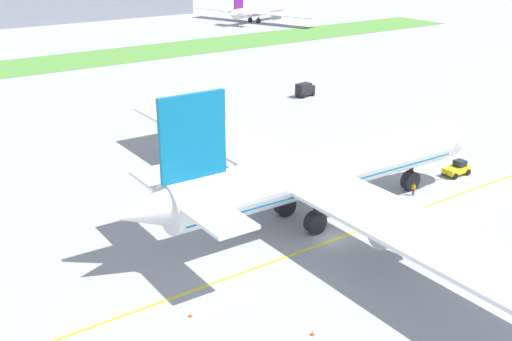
{
  "coord_description": "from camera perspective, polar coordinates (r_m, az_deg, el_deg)",
  "views": [
    {
      "loc": [
        -45.87,
        -48.6,
        34.13
      ],
      "look_at": [
        -0.3,
        15.03,
        4.04
      ],
      "focal_mm": 43.89,
      "sensor_mm": 36.0,
      "label": 1
    }
  ],
  "objects": [
    {
      "name": "traffic_cone_port_wing",
      "position": [
        58.41,
        5.18,
        -14.48
      ],
      "size": [
        0.36,
        0.36,
        0.58
      ],
      "color": "#F2590C",
      "rests_on": "ground"
    },
    {
      "name": "parked_airliner_far_right",
      "position": [
        255.64,
        0.09,
        14.32
      ],
      "size": [
        35.02,
        55.99,
        12.52
      ],
      "color": "white",
      "rests_on": "ground"
    },
    {
      "name": "service_truck_fuel_bowser",
      "position": [
        138.61,
        4.48,
        7.39
      ],
      "size": [
        4.62,
        2.78,
        2.97
      ],
      "color": "black",
      "rests_on": "ground"
    },
    {
      "name": "ground_crew_wingwalker_port",
      "position": [
        88.59,
        14.17,
        -1.57
      ],
      "size": [
        0.31,
        0.6,
        1.73
      ],
      "color": "black",
      "rests_on": "ground"
    },
    {
      "name": "airliner_foreground",
      "position": [
        77.39,
        5.67,
        -0.14
      ],
      "size": [
        52.85,
        82.85,
        18.62
      ],
      "color": "white",
      "rests_on": "ground"
    },
    {
      "name": "apron_taxi_line",
      "position": [
        74.82,
        7.1,
        -6.29
      ],
      "size": [
        280.0,
        0.36,
        0.01
      ],
      "primitive_type": "cube",
      "color": "yellow",
      "rests_on": "ground"
    },
    {
      "name": "traffic_cone_near_nose",
      "position": [
        60.89,
        -6.0,
        -12.87
      ],
      "size": [
        0.36,
        0.36,
        0.58
      ],
      "color": "#F2590C",
      "rests_on": "ground"
    },
    {
      "name": "grass_median_strip",
      "position": [
        180.66,
        -20.5,
        8.84
      ],
      "size": [
        320.0,
        24.0,
        0.1
      ],
      "primitive_type": "cube",
      "color": "#4C8438",
      "rests_on": "ground"
    },
    {
      "name": "pushback_tug",
      "position": [
        97.76,
        17.86,
        0.16
      ],
      "size": [
        6.0,
        2.47,
        2.19
      ],
      "color": "yellow",
      "rests_on": "ground"
    },
    {
      "name": "ground_plane",
      "position": [
        75.04,
        6.93,
        -6.19
      ],
      "size": [
        600.0,
        600.0,
        0.0
      ],
      "primitive_type": "plane",
      "color": "#9399A0",
      "rests_on": "ground"
    }
  ]
}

